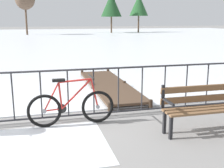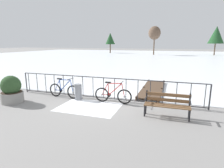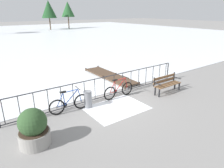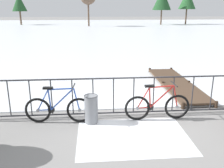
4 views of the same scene
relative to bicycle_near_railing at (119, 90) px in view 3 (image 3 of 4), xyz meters
name	(u,v)px [view 3 (image 3 of 4)]	position (x,y,z in m)	size (l,w,h in m)	color
ground_plane	(105,98)	(-0.57, 0.33, -0.37)	(160.00, 160.00, 0.00)	gray
frozen_pond	(2,38)	(-0.57, 28.73, -0.35)	(80.00, 56.00, 0.03)	white
snow_patch	(117,108)	(-0.77, -0.87, -0.36)	(2.51, 1.83, 0.01)	white
railing_fence	(105,87)	(-0.57, 0.33, 0.19)	(9.06, 0.06, 1.07)	#2D2D33
bicycle_near_railing	(119,90)	(0.00, 0.00, 0.00)	(1.71, 0.52, 0.97)	black
bicycle_second	(69,103)	(-2.52, 0.02, 0.00)	(1.71, 0.52, 0.97)	black
park_bench	(166,83)	(2.35, -0.90, 0.14)	(1.60, 0.48, 0.89)	brown
planter_with_shrub	(33,129)	(-4.32, -1.37, 0.20)	(0.96, 0.96, 1.22)	gray
trash_bin	(88,99)	(-1.70, -0.05, 0.00)	(0.35, 0.35, 0.73)	gray
wooden_dock	(110,76)	(1.43, 2.77, -0.25)	(1.10, 4.38, 0.20)	#4C3828
tree_west_mid	(68,9)	(15.11, 38.53, 3.89)	(2.99, 2.99, 5.94)	brown
tree_centre	(49,9)	(10.44, 37.85, 3.87)	(3.18, 3.18, 6.04)	brown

